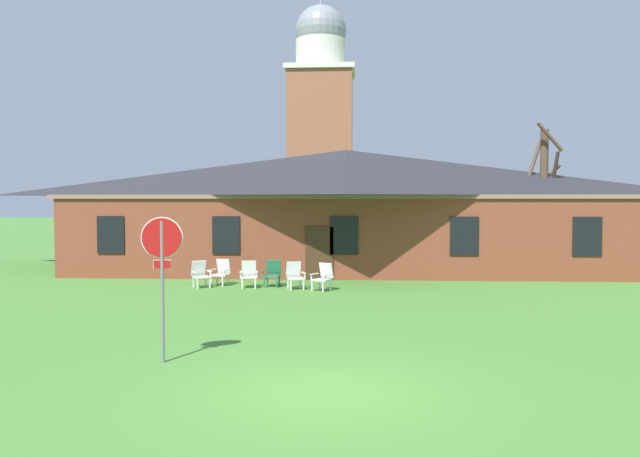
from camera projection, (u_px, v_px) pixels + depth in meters
name	position (u px, v px, depth m)	size (l,w,h in m)	color
ground_plane	(325.00, 392.00, 10.76)	(200.00, 200.00, 0.00)	#477F33
brick_building	(346.00, 208.00, 30.50)	(24.23, 10.40, 5.47)	brown
dome_tower	(321.00, 129.00, 49.87)	(5.18, 5.18, 18.79)	#93563D
stop_sign	(162.00, 259.00, 12.63)	(0.80, 0.16, 2.84)	slate
lawn_chair_by_porch	(200.00, 274.00, 23.54)	(0.84, 0.87, 0.96)	silver
lawn_chair_near_door	(221.00, 272.00, 24.15)	(0.74, 0.79, 0.96)	silver
lawn_chair_left_end	(249.00, 274.00, 23.51)	(0.70, 0.74, 0.96)	silver
lawn_chair_middle	(272.00, 273.00, 23.82)	(0.69, 0.72, 0.96)	#28704C
lawn_chair_right_end	(295.00, 275.00, 23.13)	(0.76, 0.81, 0.96)	white
lawn_chair_far_side	(323.00, 276.00, 22.68)	(0.84, 0.86, 0.96)	silver
bare_tree_beside_building	(544.00, 193.00, 29.31)	(1.64, 1.60, 6.58)	brown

